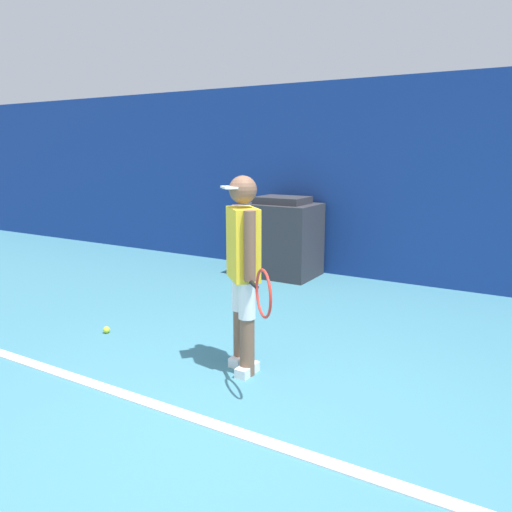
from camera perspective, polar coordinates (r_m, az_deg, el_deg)
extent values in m
plane|color=teal|center=(3.50, -4.88, -18.88)|extent=(24.00, 24.00, 0.00)
cube|color=navy|center=(7.04, 16.17, 8.09)|extent=(24.00, 0.10, 2.75)
cube|color=white|center=(3.51, -4.74, -18.69)|extent=(21.60, 0.10, 0.01)
cylinder|color=brown|center=(4.29, -1.79, -9.24)|extent=(0.12, 0.12, 0.48)
cylinder|color=white|center=(4.17, -1.82, -4.24)|extent=(0.14, 0.14, 0.30)
cube|color=white|center=(4.37, -1.77, -11.70)|extent=(0.10, 0.24, 0.08)
cylinder|color=brown|center=(4.09, -1.02, -10.31)|extent=(0.12, 0.12, 0.48)
cylinder|color=white|center=(3.96, -1.04, -5.09)|extent=(0.14, 0.14, 0.30)
cube|color=white|center=(4.17, -1.01, -12.87)|extent=(0.10, 0.24, 0.08)
cube|color=yellow|center=(3.96, -1.47, 1.40)|extent=(0.38, 0.38, 0.58)
sphere|color=brown|center=(3.91, -1.51, 7.58)|extent=(0.22, 0.22, 0.22)
cube|color=white|center=(3.88, -2.95, 7.84)|extent=(0.21, 0.21, 0.02)
cylinder|color=brown|center=(4.15, -2.16, 2.11)|extent=(0.09, 0.09, 0.54)
cylinder|color=brown|center=(3.77, -0.72, 1.13)|extent=(0.09, 0.09, 0.54)
cylinder|color=black|center=(3.74, -0.32, -3.22)|extent=(0.16, 0.16, 0.03)
torus|color=red|center=(3.50, 0.86, -4.31)|extent=(0.27, 0.26, 0.35)
sphere|color=#D1E533|center=(5.27, -16.71, -8.07)|extent=(0.07, 0.07, 0.07)
cube|color=#333338|center=(7.23, 3.01, 1.86)|extent=(1.00, 0.78, 1.05)
cube|color=#333338|center=(7.15, 3.06, 6.39)|extent=(0.70, 0.54, 0.10)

